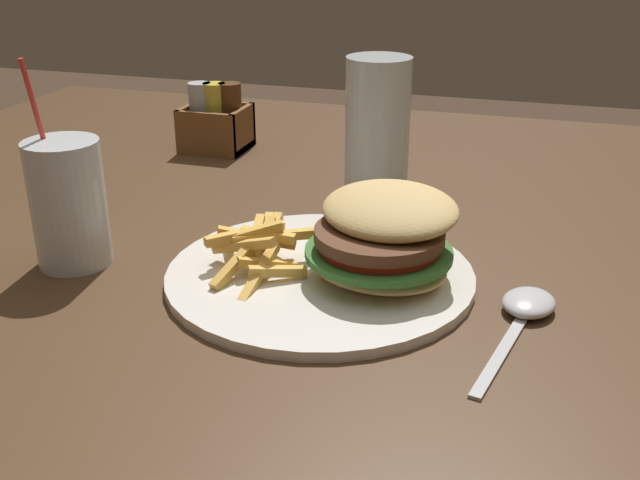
{
  "coord_description": "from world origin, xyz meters",
  "views": [
    {
      "loc": [
        0.13,
        -0.78,
        1.06
      ],
      "look_at": [
        -0.06,
        -0.15,
        0.78
      ],
      "focal_mm": 42.0,
      "sensor_mm": 36.0,
      "label": 1
    }
  ],
  "objects_px": {
    "juice_glass": "(69,210)",
    "condiment_caddy": "(216,123)",
    "meal_plate_near": "(350,254)",
    "spoon": "(527,307)",
    "beer_glass": "(377,134)"
  },
  "relations": [
    {
      "from": "beer_glass",
      "to": "condiment_caddy",
      "type": "xyz_separation_m",
      "value": [
        -0.28,
        0.15,
        -0.05
      ]
    },
    {
      "from": "juice_glass",
      "to": "meal_plate_near",
      "type": "bearing_deg",
      "value": 8.17
    },
    {
      "from": "meal_plate_near",
      "to": "beer_glass",
      "type": "height_order",
      "value": "beer_glass"
    },
    {
      "from": "condiment_caddy",
      "to": "beer_glass",
      "type": "bearing_deg",
      "value": -27.94
    },
    {
      "from": "condiment_caddy",
      "to": "juice_glass",
      "type": "bearing_deg",
      "value": -85.87
    },
    {
      "from": "meal_plate_near",
      "to": "spoon",
      "type": "xyz_separation_m",
      "value": [
        0.17,
        -0.02,
        -0.02
      ]
    },
    {
      "from": "beer_glass",
      "to": "spoon",
      "type": "relative_size",
      "value": 0.96
    },
    {
      "from": "meal_plate_near",
      "to": "juice_glass",
      "type": "height_order",
      "value": "juice_glass"
    },
    {
      "from": "meal_plate_near",
      "to": "spoon",
      "type": "relative_size",
      "value": 1.61
    },
    {
      "from": "meal_plate_near",
      "to": "condiment_caddy",
      "type": "relative_size",
      "value": 2.98
    },
    {
      "from": "spoon",
      "to": "condiment_caddy",
      "type": "distance_m",
      "value": 0.62
    },
    {
      "from": "juice_glass",
      "to": "condiment_caddy",
      "type": "relative_size",
      "value": 2.06
    },
    {
      "from": "juice_glass",
      "to": "spoon",
      "type": "xyz_separation_m",
      "value": [
        0.45,
        0.02,
        -0.05
      ]
    },
    {
      "from": "spoon",
      "to": "condiment_caddy",
      "type": "relative_size",
      "value": 1.85
    },
    {
      "from": "beer_glass",
      "to": "meal_plate_near",
      "type": "bearing_deg",
      "value": -82.9
    }
  ]
}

